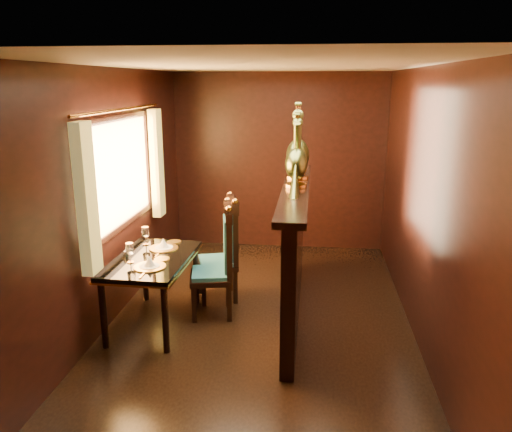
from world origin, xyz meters
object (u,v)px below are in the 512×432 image
object	(u,v)px
peacock_right	(298,141)
peacock_left	(297,150)
dining_table	(152,264)
chair_right	(227,245)
chair_left	(222,257)

from	to	relation	value
peacock_right	peacock_left	bearing A→B (deg)	-90.00
dining_table	peacock_left	bearing A→B (deg)	16.12
chair_right	peacock_right	size ratio (longest dim) A/B	1.47
chair_left	peacock_right	world-z (taller)	peacock_right
peacock_right	chair_right	bearing A→B (deg)	-174.33
chair_left	peacock_left	bearing A→B (deg)	-6.25
dining_table	chair_right	size ratio (longest dim) A/B	1.02
chair_right	peacock_left	distance (m)	1.38
dining_table	peacock_right	xyz separation A→B (m)	(1.38, 0.77, 1.13)
chair_right	peacock_right	xyz separation A→B (m)	(0.76, 0.08, 1.15)
dining_table	peacock_right	size ratio (longest dim) A/B	1.49
dining_table	chair_right	world-z (taller)	chair_right
peacock_left	chair_left	bearing A→B (deg)	-174.70
chair_left	dining_table	bearing A→B (deg)	-167.55
chair_right	dining_table	bearing A→B (deg)	-149.74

